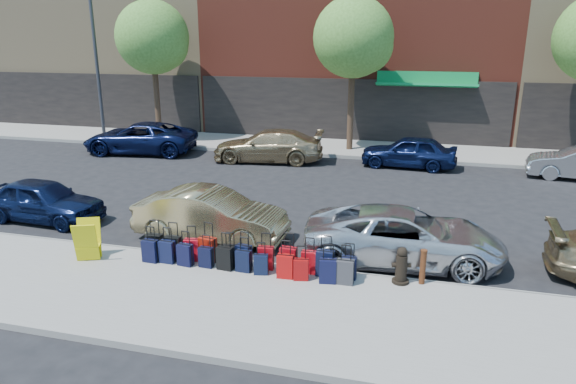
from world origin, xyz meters
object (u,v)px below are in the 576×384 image
(suitcase_front_5, at_px, (244,256))
(car_near_0, at_px, (43,200))
(display_rack, at_px, (88,241))
(car_far_0, at_px, (140,138))
(tree_center, at_px, (356,40))
(car_far_1, at_px, (268,146))
(car_near_1, at_px, (211,215))
(tree_left, at_px, (155,39))
(fire_hydrant, at_px, (401,266))
(bollard, at_px, (423,266))
(car_near_2, at_px, (404,236))
(car_far_2, at_px, (409,152))
(streetlight, at_px, (99,54))

(suitcase_front_5, xyz_separation_m, car_near_0, (-7.33, 1.95, 0.23))
(display_rack, height_order, car_far_0, car_far_0)
(tree_center, height_order, car_near_0, tree_center)
(display_rack, relative_size, car_far_1, 0.20)
(car_near_1, distance_m, car_far_0, 12.38)
(tree_left, bearing_deg, fire_hydrant, -46.39)
(fire_hydrant, height_order, car_near_0, car_near_0)
(bollard, bearing_deg, suitcase_front_5, -177.38)
(tree_center, height_order, car_far_0, tree_center)
(car_near_2, bearing_deg, tree_center, 9.09)
(display_rack, bearing_deg, car_near_2, -6.04)
(display_rack, height_order, car_near_2, car_near_2)
(car_near_1, distance_m, car_far_2, 11.26)
(suitcase_front_5, bearing_deg, car_near_1, 141.93)
(tree_left, relative_size, suitcase_front_5, 7.97)
(tree_center, bearing_deg, streetlight, -177.02)
(suitcase_front_5, distance_m, car_near_0, 7.59)
(tree_center, distance_m, bollard, 15.37)
(car_near_0, xyz_separation_m, car_far_2, (10.86, 9.91, 0.04))
(suitcase_front_5, height_order, car_near_1, car_near_1)
(fire_hydrant, bearing_deg, tree_left, 121.93)
(display_rack, distance_m, car_far_2, 14.50)
(car_far_2, bearing_deg, car_far_0, -84.11)
(suitcase_front_5, xyz_separation_m, display_rack, (-3.96, -0.55, 0.22))
(tree_left, relative_size, display_rack, 7.13)
(car_far_0, xyz_separation_m, car_far_1, (6.64, -0.10, -0.02))
(streetlight, distance_m, car_far_0, 5.55)
(fire_hydrant, height_order, car_near_1, car_near_1)
(tree_left, distance_m, bollard, 20.51)
(display_rack, bearing_deg, tree_center, 50.54)
(streetlight, bearing_deg, car_near_2, -36.04)
(fire_hydrant, relative_size, car_near_0, 0.22)
(tree_left, bearing_deg, bollard, -45.25)
(car_near_2, height_order, car_far_2, car_far_2)
(fire_hydrant, relative_size, car_far_0, 0.16)
(display_rack, relative_size, car_near_0, 0.26)
(car_far_1, xyz_separation_m, car_far_2, (6.33, 0.48, -0.03))
(car_near_0, bearing_deg, tree_center, -29.89)
(tree_left, height_order, car_near_2, tree_left)
(bollard, bearing_deg, car_near_2, 108.56)
(streetlight, relative_size, car_far_1, 1.58)
(streetlight, relative_size, car_far_2, 1.94)
(car_far_2, bearing_deg, tree_center, -127.21)
(bollard, bearing_deg, car_far_2, 93.46)
(car_near_1, distance_m, car_far_1, 9.59)
(car_far_1, bearing_deg, bollard, 25.62)
(streetlight, bearing_deg, bollard, -38.41)
(tree_left, xyz_separation_m, tree_center, (10.50, 0.00, 0.00))
(tree_left, bearing_deg, car_far_2, -10.59)
(tree_center, xyz_separation_m, bollard, (3.53, -14.15, -4.84))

